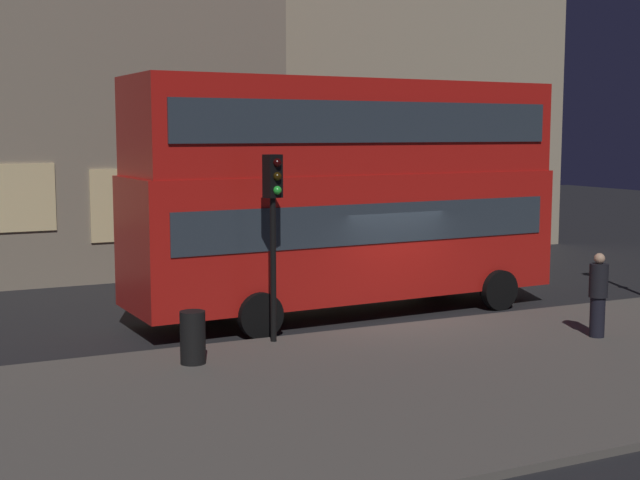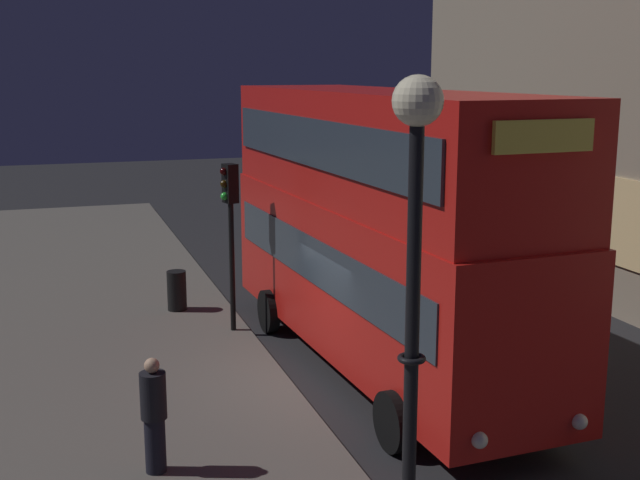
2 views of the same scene
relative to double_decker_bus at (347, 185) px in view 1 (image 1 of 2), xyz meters
The scene contains 8 objects.
ground_plane 3.38m from the double_decker_bus, 65.17° to the right, with size 80.00×80.00×0.00m, color #232326.
sidewalk_slab 6.64m from the double_decker_bus, 84.17° to the right, with size 44.00×7.92×0.12m, color #5B564F.
building_with_clock 13.57m from the double_decker_bus, 113.87° to the left, with size 12.99×9.99×15.89m.
building_plain_facade 15.21m from the double_decker_bus, 63.21° to the left, with size 14.49×8.62×18.19m.
double_decker_bus is the anchor object (origin of this frame).
traffic_light_near_kerb 3.66m from the double_decker_bus, 140.65° to the right, with size 0.38×0.39×3.75m.
pedestrian 6.19m from the double_decker_bus, 55.40° to the right, with size 0.38×0.38×1.74m.
litter_bin 6.30m from the double_decker_bus, 145.93° to the right, with size 0.46×0.46×0.96m, color black.
Camera 1 is at (-10.08, -17.07, 4.29)m, focal length 49.54 mm.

